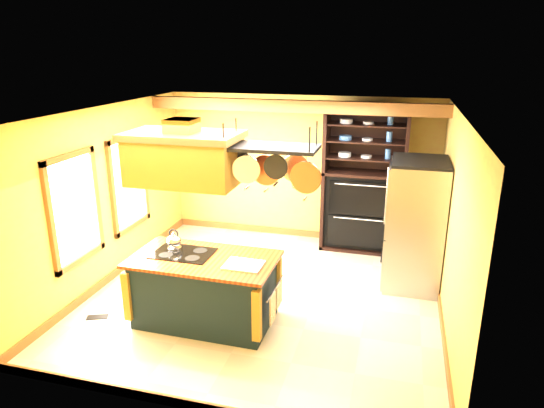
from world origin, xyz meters
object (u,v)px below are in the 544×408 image
at_px(range_hood, 184,157).
at_px(hutch, 363,198).
at_px(kitchen_island, 205,289).
at_px(refrigerator, 414,227).
at_px(pot_rack, 272,158).

xyz_separation_m(range_hood, hutch, (1.97, 3.09, -1.29)).
relative_size(kitchen_island, refrigerator, 0.98).
xyz_separation_m(range_hood, pot_rack, (1.12, 0.00, 0.04)).
bearing_deg(kitchen_island, hutch, 60.94).
distance_m(kitchen_island, pot_rack, 2.03).
bearing_deg(refrigerator, kitchen_island, -145.24).
distance_m(range_hood, hutch, 3.89).
height_order(range_hood, pot_rack, same).
bearing_deg(range_hood, pot_rack, 0.00).
bearing_deg(pot_rack, hutch, 74.53).
distance_m(range_hood, refrigerator, 3.62).
relative_size(range_hood, hutch, 0.56).
xyz_separation_m(pot_rack, hutch, (0.86, 3.09, -1.33)).
height_order(pot_rack, refrigerator, pot_rack).
xyz_separation_m(range_hood, refrigerator, (2.84, 1.83, -1.30)).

